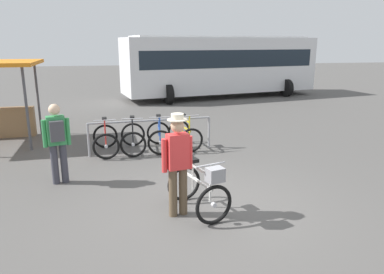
% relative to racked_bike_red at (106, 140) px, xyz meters
% --- Properties ---
extents(ground_plane, '(80.00, 80.00, 0.00)m').
position_rel_racked_bike_red_xyz_m(ground_plane, '(1.92, -3.60, -0.37)').
color(ground_plane, '#514F4C').
extents(bike_rack_rail, '(3.20, 0.30, 0.88)m').
position_rel_racked_bike_red_xyz_m(bike_rack_rail, '(1.17, -0.09, 0.30)').
color(bike_rack_rail, '#99999E').
rests_on(bike_rack_rail, ground).
extents(racked_bike_red, '(0.73, 1.14, 0.97)m').
position_rel_racked_bike_red_xyz_m(racked_bike_red, '(0.00, 0.00, 0.00)').
color(racked_bike_red, black).
rests_on(racked_bike_red, ground).
extents(racked_bike_black, '(0.69, 1.10, 0.97)m').
position_rel_racked_bike_red_xyz_m(racked_bike_black, '(0.70, 0.05, 0.00)').
color(racked_bike_black, black).
rests_on(racked_bike_black, ground).
extents(racked_bike_blue, '(0.71, 1.14, 0.98)m').
position_rel_racked_bike_red_xyz_m(racked_bike_blue, '(1.40, 0.11, 0.00)').
color(racked_bike_blue, black).
rests_on(racked_bike_blue, ground).
extents(racked_bike_yellow, '(0.83, 1.21, 0.98)m').
position_rel_racked_bike_red_xyz_m(racked_bike_yellow, '(2.09, 0.16, 0.00)').
color(racked_bike_yellow, black).
rests_on(racked_bike_yellow, ground).
extents(featured_bicycle, '(0.96, 1.26, 0.97)m').
position_rel_racked_bike_red_xyz_m(featured_bicycle, '(1.70, -3.78, 0.08)').
color(featured_bicycle, black).
rests_on(featured_bicycle, ground).
extents(person_with_featured_bike, '(0.52, 0.32, 1.72)m').
position_rel_racked_bike_red_xyz_m(person_with_featured_bike, '(1.32, -3.76, 0.58)').
color(person_with_featured_bike, brown).
rests_on(person_with_featured_bike, ground).
extents(pedestrian_with_backpack, '(0.52, 0.40, 1.64)m').
position_rel_racked_bike_red_xyz_m(pedestrian_with_backpack, '(-0.83, -1.92, 0.57)').
color(pedestrian_with_backpack, '#383842').
rests_on(pedestrian_with_backpack, ground).
extents(bus_distant, '(10.29, 4.63, 3.08)m').
position_rel_racked_bike_red_xyz_m(bus_distant, '(5.50, 9.19, 1.37)').
color(bus_distant, silver).
rests_on(bus_distant, ground).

